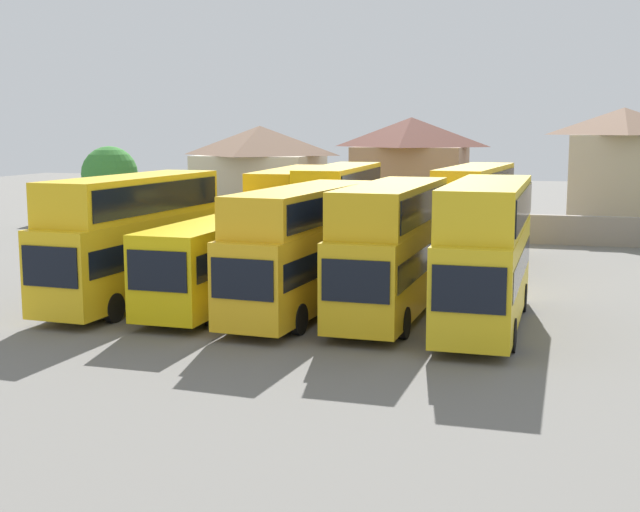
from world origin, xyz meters
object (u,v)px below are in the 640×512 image
(bus_3, at_px, (303,243))
(tree_left_of_lot, at_px, (110,175))
(bus_6, at_px, (293,208))
(bus_7, at_px, (339,208))
(bus_1, at_px, (133,232))
(bus_8, at_px, (394,225))
(bus_5, at_px, (486,247))
(bus_2, at_px, (219,258))
(bus_4, at_px, (392,243))
(house_terrace_right, at_px, (621,169))
(house_terrace_left, at_px, (260,173))
(house_terrace_centre, at_px, (411,171))
(bus_9, at_px, (474,210))

(bus_3, xyz_separation_m, tree_left_of_lot, (-19.71, 19.99, 1.27))
(bus_6, height_order, bus_7, bus_7)
(bus_1, distance_m, bus_8, 15.43)
(bus_5, height_order, tree_left_of_lot, tree_left_of_lot)
(bus_2, distance_m, bus_4, 6.99)
(bus_5, distance_m, bus_7, 16.06)
(bus_5, height_order, house_terrace_right, house_terrace_right)
(bus_1, xyz_separation_m, bus_2, (3.65, 0.20, -0.94))
(bus_2, height_order, house_terrace_left, house_terrace_left)
(house_terrace_left, relative_size, house_terrace_centre, 1.11)
(bus_2, bearing_deg, house_terrace_left, -161.91)
(house_terrace_left, bearing_deg, tree_left_of_lot, -123.86)
(bus_6, relative_size, bus_7, 1.00)
(bus_5, height_order, bus_6, bus_5)
(bus_2, bearing_deg, bus_6, -174.00)
(bus_5, height_order, bus_9, bus_5)
(bus_4, distance_m, bus_8, 12.95)
(bus_6, relative_size, bus_9, 1.04)
(bus_5, xyz_separation_m, house_terrace_left, (-19.78, 30.85, 0.77))
(bus_9, height_order, tree_left_of_lot, tree_left_of_lot)
(bus_7, xyz_separation_m, house_terrace_right, (15.20, 18.62, 1.44))
(bus_1, relative_size, bus_8, 0.91)
(bus_5, relative_size, house_terrace_left, 1.15)
(bus_8, bearing_deg, bus_5, 21.23)
(bus_3, bearing_deg, bus_4, 97.88)
(house_terrace_centre, bearing_deg, bus_8, -82.84)
(bus_1, height_order, bus_6, bus_1)
(bus_1, height_order, tree_left_of_lot, tree_left_of_lot)
(bus_4, bearing_deg, bus_5, 79.09)
(bus_6, xyz_separation_m, house_terrace_left, (-8.13, 17.18, 0.94))
(bus_4, xyz_separation_m, house_terrace_centre, (-4.57, 29.79, 1.17))
(bus_5, xyz_separation_m, tree_left_of_lot, (-26.70, 20.54, 1.08))
(bus_4, bearing_deg, house_terrace_left, -150.31)
(bus_2, bearing_deg, tree_left_of_lot, -139.87)
(bus_8, distance_m, house_terrace_centre, 17.34)
(house_terrace_right, bearing_deg, house_terrace_centre, -174.46)
(bus_9, relative_size, house_terrace_centre, 1.38)
(bus_5, xyz_separation_m, bus_8, (-6.00, 13.47, -0.90))
(bus_1, height_order, bus_9, bus_1)
(bus_2, distance_m, bus_8, 13.64)
(bus_3, distance_m, bus_6, 13.93)
(bus_8, xyz_separation_m, house_terrace_left, (-13.78, 17.38, 1.68))
(bus_7, relative_size, tree_left_of_lot, 1.96)
(bus_1, height_order, house_terrace_right, house_terrace_right)
(house_terrace_right, bearing_deg, bus_2, -118.16)
(bus_6, height_order, house_terrace_right, house_terrace_right)
(bus_3, bearing_deg, bus_7, -167.37)
(bus_7, height_order, bus_9, bus_9)
(bus_1, distance_m, bus_5, 14.17)
(house_terrace_centre, relative_size, tree_left_of_lot, 1.36)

